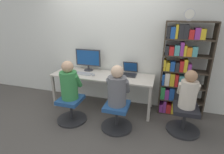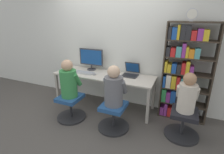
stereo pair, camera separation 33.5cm
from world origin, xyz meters
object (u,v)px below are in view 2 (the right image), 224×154
office_chair_left (71,107)px  office_chair_side (183,123)px  person_at_monitor (69,81)px  bookshelf (182,74)px  desktop_monitor (91,59)px  keyboard (84,73)px  person_near_shelf (187,95)px  laptop (131,73)px  office_chair_right (114,116)px  desk_clock (192,14)px  person_at_laptop (114,88)px

office_chair_left → office_chair_side: (2.00, 0.27, 0.00)m
person_at_monitor → bookshelf: bearing=24.0°
desktop_monitor → keyboard: 0.37m
person_near_shelf → keyboard: bearing=170.9°
bookshelf → laptop: bearing=179.2°
desktop_monitor → person_near_shelf: (2.01, -0.61, -0.23)m
laptop → person_near_shelf: bearing=-28.1°
laptop → office_chair_left: (-0.91, -0.85, -0.55)m
laptop → office_chair_left: bearing=-136.9°
laptop → office_chair_right: size_ratio=0.62×
person_at_monitor → desk_clock: desk_clock is taller
office_chair_left → desk_clock: size_ratio=2.79×
person_at_monitor → person_near_shelf: 2.01m
desktop_monitor → person_near_shelf: 2.11m
office_chair_right → person_at_laptop: 0.53m
person_at_monitor → person_at_laptop: size_ratio=1.02×
office_chair_right → desk_clock: desk_clock is taller
office_chair_right → person_at_monitor: 1.03m
laptop → keyboard: bearing=-165.2°
laptop → bookshelf: size_ratio=0.19×
desk_clock → person_near_shelf: 1.26m
person_near_shelf → desktop_monitor: bearing=163.2°
person_at_monitor → office_chair_right: bearing=1.4°
office_chair_right → person_at_monitor: person_at_monitor is taller
office_chair_left → desk_clock: 2.65m
person_at_monitor → person_near_shelf: size_ratio=1.10×
keyboard → person_at_laptop: bearing=-31.9°
laptop → person_at_monitor: bearing=-137.0°
office_chair_left → person_at_monitor: person_at_monitor is taller
keyboard → person_at_monitor: 0.60m
office_chair_right → office_chair_side: bearing=12.3°
desktop_monitor → person_near_shelf: desktop_monitor is taller
desktop_monitor → office_chair_right: bearing=-43.8°
laptop → person_at_monitor: (-0.91, -0.85, -0.01)m
desktop_monitor → office_chair_left: size_ratio=1.03×
office_chair_left → office_chair_side: same height
office_chair_side → person_near_shelf: (0.00, 0.00, 0.51)m
keyboard → person_near_shelf: 2.06m
laptop → bookshelf: (0.96, -0.01, 0.11)m
desktop_monitor → person_at_monitor: bearing=-89.0°
laptop → office_chair_side: 1.35m
desktop_monitor → office_chair_left: bearing=-89.0°
keyboard → person_at_monitor: person_at_monitor is taller
person_at_laptop → desk_clock: size_ratio=3.46×
keyboard → person_near_shelf: bearing=-9.1°
keyboard → office_chair_left: keyboard is taller
keyboard → person_at_laptop: person_at_laptop is taller
keyboard → office_chair_side: 2.12m
laptop → desktop_monitor: bearing=178.3°
laptop → desk_clock: 1.50m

